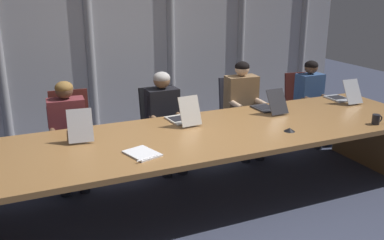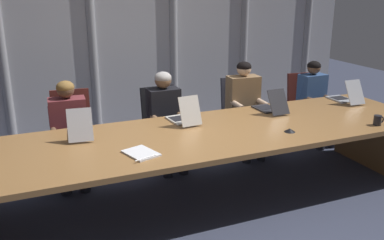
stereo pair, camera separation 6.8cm
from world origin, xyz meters
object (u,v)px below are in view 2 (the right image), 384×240
object	(u,v)px
laptop_right_mid	(270,107)
office_chair_center	(164,134)
person_center	(166,114)
laptop_center	(183,117)
spiral_notepad	(141,153)
office_chair_right_mid	(241,123)
person_left_mid	(69,127)
office_chair_left_mid	(74,145)
coffee_mug_near	(378,120)
person_right_end	(316,98)
laptop_right_end	(345,97)
laptop_left_mid	(80,131)
person_right_mid	(246,103)
office_chair_right_end	(306,115)
conference_mic_left_side	(290,130)

from	to	relation	value
laptop_right_mid	office_chair_center	xyz separation A→B (m)	(-1.03, 0.74, -0.44)
office_chair_center	person_center	xyz separation A→B (m)	(-0.02, -0.16, 0.31)
laptop_center	spiral_notepad	xyz separation A→B (m)	(-0.66, -0.68, -0.05)
office_chair_right_mid	person_left_mid	world-z (taller)	person_left_mid
office_chair_center	office_chair_right_mid	world-z (taller)	office_chair_right_mid
office_chair_left_mid	coffee_mug_near	xyz separation A→B (m)	(2.85, -1.61, 0.42)
office_chair_left_mid	office_chair_right_mid	distance (m)	2.16
laptop_center	office_chair_left_mid	bearing A→B (deg)	49.18
person_center	laptop_right_mid	bearing A→B (deg)	59.88
laptop_center	person_right_end	bearing A→B (deg)	-80.26
laptop_right_end	office_chair_center	world-z (taller)	laptop_right_end
office_chair_left_mid	person_left_mid	world-z (taller)	person_left_mid
laptop_left_mid	office_chair_right_mid	size ratio (longest dim) A/B	0.48
laptop_left_mid	spiral_notepad	xyz separation A→B (m)	(0.40, -0.65, -0.05)
coffee_mug_near	spiral_notepad	world-z (taller)	coffee_mug_near
laptop_left_mid	laptop_right_end	distance (m)	3.22
office_chair_center	spiral_notepad	xyz separation A→B (m)	(-0.69, -1.42, 0.39)
office_chair_right_mid	person_right_mid	size ratio (longest dim) A/B	0.79
laptop_right_end	coffee_mug_near	xyz separation A→B (m)	(-0.35, -0.87, -0.00)
laptop_right_end	office_chair_left_mid	world-z (taller)	laptop_right_end
person_right_mid	person_left_mid	bearing A→B (deg)	-85.54
laptop_right_mid	person_left_mid	bearing A→B (deg)	73.77
laptop_center	laptop_right_mid	bearing A→B (deg)	-95.04
person_right_mid	laptop_right_end	bearing A→B (deg)	65.26
laptop_left_mid	spiral_notepad	bearing A→B (deg)	-141.31
laptop_left_mid	laptop_right_end	size ratio (longest dim) A/B	0.94
coffee_mug_near	person_center	bearing A→B (deg)	140.97
office_chair_right_end	person_left_mid	bearing A→B (deg)	-78.63
laptop_right_end	person_center	bearing A→B (deg)	76.98
office_chair_right_end	person_left_mid	world-z (taller)	person_left_mid
office_chair_left_mid	conference_mic_left_side	world-z (taller)	office_chair_left_mid
person_right_end	spiral_notepad	bearing A→B (deg)	-67.85
office_chair_left_mid	coffee_mug_near	distance (m)	3.30
person_left_mid	person_right_mid	distance (m)	2.19
laptop_right_mid	spiral_notepad	world-z (taller)	laptop_right_mid
coffee_mug_near	office_chair_left_mid	bearing A→B (deg)	150.46
person_center	person_left_mid	bearing A→B (deg)	-91.01
laptop_left_mid	office_chair_right_mid	world-z (taller)	laptop_left_mid
laptop_right_end	office_chair_right_mid	world-z (taller)	laptop_right_end
office_chair_right_end	office_chair_center	bearing A→B (deg)	-81.42
office_chair_right_mid	spiral_notepad	distance (m)	2.31
laptop_right_mid	office_chair_right_mid	xyz separation A→B (m)	(0.05, 0.75, -0.43)
office_chair_center	laptop_center	bearing A→B (deg)	-4.71
person_right_end	person_right_mid	bearing A→B (deg)	-92.35
person_right_mid	coffee_mug_near	world-z (taller)	person_right_mid
laptop_left_mid	person_right_mid	distance (m)	2.24
person_right_mid	spiral_notepad	distance (m)	2.16
laptop_right_end	person_right_end	distance (m)	0.60
laptop_right_mid	person_right_end	world-z (taller)	person_right_end
office_chair_right_end	spiral_notepad	xyz separation A→B (m)	(-2.83, -1.42, 0.39)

